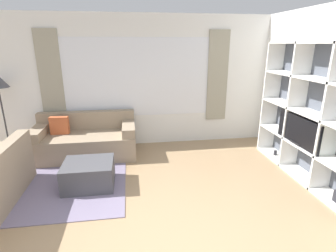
# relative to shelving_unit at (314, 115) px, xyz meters

# --- Properties ---
(wall_back) EXTENTS (6.77, 0.11, 2.70)m
(wall_back) POSITION_rel_shelving_unit_xyz_m (-2.65, 1.95, 0.30)
(wall_back) COLOR white
(wall_back) RESTS_ON ground_plane
(wall_right) EXTENTS (0.07, 4.49, 2.70)m
(wall_right) POSITION_rel_shelving_unit_xyz_m (0.18, 0.27, 0.29)
(wall_right) COLOR white
(wall_right) RESTS_ON ground_plane
(area_rug) EXTENTS (2.31, 2.12, 0.01)m
(area_rug) POSITION_rel_shelving_unit_xyz_m (-4.11, 0.38, -1.05)
(area_rug) COLOR slate
(area_rug) RESTS_ON ground_plane
(shelving_unit) EXTENTS (0.35, 2.49, 2.16)m
(shelving_unit) POSITION_rel_shelving_unit_xyz_m (0.00, 0.00, 0.00)
(shelving_unit) COLOR #515660
(shelving_unit) RESTS_ON ground_plane
(couch_main) EXTENTS (1.91, 0.92, 0.81)m
(couch_main) POSITION_rel_shelving_unit_xyz_m (-3.72, 1.44, -0.76)
(couch_main) COLOR gray
(couch_main) RESTS_ON ground_plane
(ottoman) EXTENTS (0.75, 0.65, 0.40)m
(ottoman) POSITION_rel_shelving_unit_xyz_m (-3.50, 0.20, -0.86)
(ottoman) COLOR #47474C
(ottoman) RESTS_ON ground_plane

